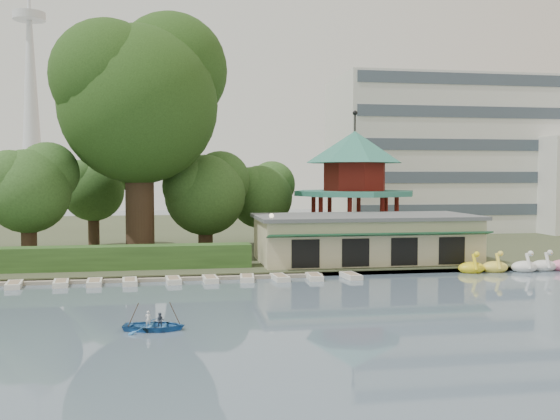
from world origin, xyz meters
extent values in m
plane|color=slate|center=(0.00, 0.00, 0.00)|extent=(220.00, 220.00, 0.00)
cube|color=#424930|center=(0.00, 52.00, 0.20)|extent=(220.00, 70.00, 0.40)
cube|color=gray|center=(0.00, 17.30, 0.15)|extent=(220.00, 0.60, 0.30)
cube|color=gray|center=(-12.00, 17.20, 0.12)|extent=(34.00, 1.60, 0.24)
cube|color=#C1B68F|center=(10.00, 22.00, 2.20)|extent=(18.00, 8.00, 3.60)
cube|color=#595B5E|center=(10.00, 22.00, 4.15)|extent=(18.60, 8.60, 0.30)
cube|color=#194C2D|center=(10.00, 17.70, 3.00)|extent=(18.00, 1.59, 0.45)
cylinder|color=#C1B68F|center=(12.00, 32.00, 1.00)|extent=(10.40, 10.40, 1.20)
cylinder|color=#2F7866|center=(12.00, 32.00, 5.85)|extent=(12.40, 12.40, 0.50)
cylinder|color=maroon|center=(12.00, 32.00, 7.50)|extent=(6.40, 6.40, 2.80)
cone|color=#2F7866|center=(12.00, 32.00, 10.50)|extent=(10.00, 10.00, 3.20)
cylinder|color=black|center=(12.00, 32.00, 13.00)|extent=(0.16, 0.16, 1.80)
cube|color=silver|center=(30.00, 50.00, 10.40)|extent=(30.00, 14.00, 20.00)
cone|color=silver|center=(-42.00, 140.00, 30.00)|extent=(6.00, 6.00, 60.00)
cylinder|color=silver|center=(-42.00, 140.00, 48.00)|extent=(8.00, 8.00, 2.00)
cube|color=#335924|center=(-15.00, 20.50, 1.30)|extent=(30.00, 2.00, 1.80)
cylinder|color=black|center=(1.50, 19.00, 2.40)|extent=(0.12, 0.12, 4.00)
sphere|color=beige|center=(1.50, 19.00, 4.50)|extent=(0.36, 0.36, 0.36)
cylinder|color=#3A281C|center=(-9.00, 28.00, 5.83)|extent=(2.52, 2.52, 10.87)
sphere|color=#264717|center=(-9.00, 28.00, 13.87)|extent=(13.98, 13.98, 13.98)
sphere|color=#264717|center=(-6.20, 30.10, 17.35)|extent=(10.48, 10.48, 10.48)
sphere|color=#264717|center=(-11.45, 26.60, 16.05)|extent=(9.78, 9.78, 9.78)
cylinder|color=#3A281C|center=(-18.00, 26.00, 2.79)|extent=(1.26, 1.26, 4.78)
sphere|color=#335924|center=(-18.00, 26.00, 6.32)|extent=(7.03, 7.03, 7.03)
sphere|color=#335924|center=(-16.59, 27.05, 7.85)|extent=(5.27, 5.27, 5.27)
sphere|color=#335924|center=(-19.23, 25.30, 7.28)|extent=(4.92, 4.92, 4.92)
cylinder|color=#3A281C|center=(-3.00, 32.00, 2.56)|extent=(1.41, 1.41, 4.31)
sphere|color=#335924|center=(-3.00, 32.00, 5.75)|extent=(7.82, 7.82, 7.82)
sphere|color=#335924|center=(-1.44, 33.17, 7.13)|extent=(5.87, 5.87, 5.87)
sphere|color=#335924|center=(-4.37, 31.22, 6.61)|extent=(5.47, 5.47, 5.47)
cylinder|color=#3A281C|center=(3.00, 36.00, 2.41)|extent=(1.19, 1.19, 4.03)
sphere|color=#335924|center=(3.00, 36.00, 5.39)|extent=(6.63, 6.63, 6.63)
sphere|color=#335924|center=(4.33, 36.99, 6.68)|extent=(4.97, 4.97, 4.97)
sphere|color=#335924|center=(1.84, 35.34, 6.20)|extent=(4.64, 4.64, 4.64)
cylinder|color=#3A281C|center=(-14.00, 36.00, 2.71)|extent=(1.10, 1.10, 4.62)
sphere|color=#335924|center=(-14.00, 36.00, 6.12)|extent=(6.14, 6.14, 6.14)
sphere|color=#335924|center=(-12.77, 36.92, 7.60)|extent=(4.60, 4.60, 4.60)
sphere|color=#335924|center=(-15.07, 35.39, 7.05)|extent=(4.30, 4.30, 4.30)
ellipsoid|color=yellow|center=(17.08, 16.73, 0.35)|extent=(2.16, 1.44, 0.99)
cylinder|color=yellow|center=(17.08, 16.18, 0.90)|extent=(0.26, 0.79, 1.29)
sphere|color=yellow|center=(17.08, 15.88, 1.55)|extent=(0.44, 0.44, 0.44)
ellipsoid|color=#FFE54F|center=(19.08, 16.79, 0.35)|extent=(2.16, 1.44, 0.99)
cylinder|color=#FFE54F|center=(19.08, 16.24, 0.90)|extent=(0.26, 0.79, 1.29)
sphere|color=#FFE54F|center=(19.08, 15.94, 1.55)|extent=(0.44, 0.44, 0.44)
ellipsoid|color=white|center=(21.48, 16.52, 0.35)|extent=(2.16, 1.44, 0.99)
cylinder|color=white|center=(21.48, 15.97, 0.90)|extent=(0.26, 0.79, 1.29)
sphere|color=white|center=(21.48, 15.67, 1.55)|extent=(0.44, 0.44, 0.44)
ellipsoid|color=silver|center=(23.30, 16.76, 0.35)|extent=(2.16, 1.44, 0.99)
cylinder|color=silver|center=(23.30, 16.21, 0.90)|extent=(0.26, 0.79, 1.29)
sphere|color=silver|center=(23.30, 15.91, 1.55)|extent=(0.44, 0.44, 0.44)
cube|color=silver|center=(-16.79, 15.82, 0.18)|extent=(1.29, 2.41, 0.36)
cube|color=silver|center=(-13.75, 15.96, 0.18)|extent=(1.27, 2.40, 0.36)
cube|color=silver|center=(-11.48, 15.83, 0.18)|extent=(1.17, 2.37, 0.36)
cube|color=silver|center=(-9.08, 15.77, 0.18)|extent=(1.19, 2.38, 0.36)
cube|color=silver|center=(-6.07, 15.93, 0.18)|extent=(1.21, 2.38, 0.36)
cube|color=silver|center=(-3.45, 15.97, 0.18)|extent=(1.14, 2.36, 0.36)
cube|color=silver|center=(-0.77, 15.99, 0.18)|extent=(1.22, 2.39, 0.36)
cube|color=silver|center=(1.62, 15.79, 0.18)|extent=(1.20, 2.38, 0.36)
cube|color=silver|center=(4.19, 15.73, 0.18)|extent=(1.09, 2.34, 0.36)
cube|color=silver|center=(6.96, 15.66, 0.18)|extent=(1.24, 2.39, 0.36)
imported|color=#3172B7|center=(-6.96, 2.22, 0.44)|extent=(4.72, 3.74, 0.88)
imported|color=white|center=(-7.26, 2.42, 0.52)|extent=(0.34, 0.25, 0.83)
imported|color=#394355|center=(-6.66, 2.02, 0.50)|extent=(0.44, 0.37, 0.81)
cylinder|color=#3A281C|center=(-8.16, 2.22, 0.35)|extent=(0.94, 0.29, 2.01)
cylinder|color=#3A281C|center=(-5.76, 2.22, 0.35)|extent=(0.94, 0.29, 2.01)
camera|label=1|loc=(-5.89, -28.77, 7.63)|focal=40.00mm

